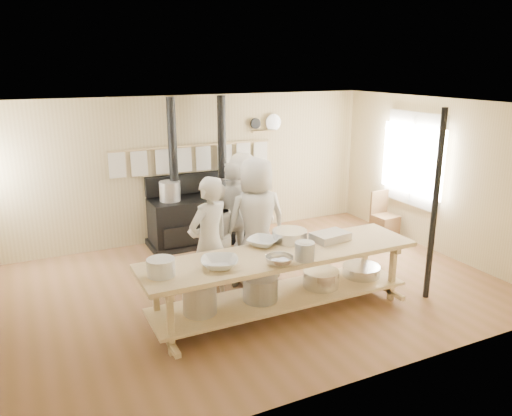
{
  "coord_description": "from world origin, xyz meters",
  "views": [
    {
      "loc": [
        -2.84,
        -6.01,
        3.12
      ],
      "look_at": [
        0.17,
        0.2,
        1.12
      ],
      "focal_mm": 35.0,
      "sensor_mm": 36.0,
      "label": 1
    }
  ],
  "objects_px": {
    "chair": "(384,224)",
    "roasting_pan": "(330,236)",
    "cook_right": "(234,218)",
    "prep_table": "(281,277)",
    "stove": "(200,215)",
    "cook_left": "(214,235)",
    "cook_center": "(256,221)",
    "cook_by_window": "(243,201)",
    "cook_far_left": "(209,242)"
  },
  "relations": [
    {
      "from": "cook_left",
      "to": "cook_right",
      "type": "distance_m",
      "value": 0.61
    },
    {
      "from": "prep_table",
      "to": "roasting_pan",
      "type": "relative_size",
      "value": 7.43
    },
    {
      "from": "cook_left",
      "to": "chair",
      "type": "height_order",
      "value": "cook_left"
    },
    {
      "from": "stove",
      "to": "prep_table",
      "type": "relative_size",
      "value": 0.72
    },
    {
      "from": "cook_left",
      "to": "cook_by_window",
      "type": "height_order",
      "value": "cook_by_window"
    },
    {
      "from": "chair",
      "to": "roasting_pan",
      "type": "height_order",
      "value": "roasting_pan"
    },
    {
      "from": "stove",
      "to": "cook_center",
      "type": "relative_size",
      "value": 1.39
    },
    {
      "from": "cook_by_window",
      "to": "cook_far_left",
      "type": "bearing_deg",
      "value": -92.27
    },
    {
      "from": "cook_left",
      "to": "prep_table",
      "type": "bearing_deg",
      "value": 120.16
    },
    {
      "from": "cook_far_left",
      "to": "cook_by_window",
      "type": "bearing_deg",
      "value": -147.77
    },
    {
      "from": "cook_right",
      "to": "roasting_pan",
      "type": "height_order",
      "value": "cook_right"
    },
    {
      "from": "prep_table",
      "to": "cook_right",
      "type": "relative_size",
      "value": 2.11
    },
    {
      "from": "cook_far_left",
      "to": "cook_by_window",
      "type": "xyz_separation_m",
      "value": [
        1.29,
        1.78,
        -0.04
      ]
    },
    {
      "from": "cook_far_left",
      "to": "roasting_pan",
      "type": "xyz_separation_m",
      "value": [
        1.51,
        -0.56,
        0.02
      ]
    },
    {
      "from": "cook_left",
      "to": "cook_far_left",
      "type": "bearing_deg",
      "value": 74.35
    },
    {
      "from": "prep_table",
      "to": "cook_left",
      "type": "distance_m",
      "value": 1.31
    },
    {
      "from": "cook_left",
      "to": "chair",
      "type": "distance_m",
      "value": 3.67
    },
    {
      "from": "cook_left",
      "to": "roasting_pan",
      "type": "height_order",
      "value": "cook_left"
    },
    {
      "from": "cook_left",
      "to": "cook_by_window",
      "type": "xyz_separation_m",
      "value": [
        1.02,
        1.23,
        0.08
      ]
    },
    {
      "from": "cook_far_left",
      "to": "cook_center",
      "type": "xyz_separation_m",
      "value": [
        0.87,
        0.39,
        0.06
      ]
    },
    {
      "from": "cook_left",
      "to": "cook_center",
      "type": "distance_m",
      "value": 0.65
    },
    {
      "from": "cook_right",
      "to": "prep_table",
      "type": "bearing_deg",
      "value": 96.09
    },
    {
      "from": "cook_left",
      "to": "roasting_pan",
      "type": "relative_size",
      "value": 3.15
    },
    {
      "from": "stove",
      "to": "chair",
      "type": "height_order",
      "value": "stove"
    },
    {
      "from": "cook_by_window",
      "to": "chair",
      "type": "relative_size",
      "value": 1.94
    },
    {
      "from": "prep_table",
      "to": "stove",
      "type": "bearing_deg",
      "value": 89.96
    },
    {
      "from": "stove",
      "to": "prep_table",
      "type": "xyz_separation_m",
      "value": [
        -0.0,
        -3.02,
        -0.0
      ]
    },
    {
      "from": "roasting_pan",
      "to": "cook_center",
      "type": "bearing_deg",
      "value": 123.87
    },
    {
      "from": "cook_by_window",
      "to": "chair",
      "type": "bearing_deg",
      "value": 18.89
    },
    {
      "from": "stove",
      "to": "cook_by_window",
      "type": "distance_m",
      "value": 0.87
    },
    {
      "from": "cook_right",
      "to": "chair",
      "type": "height_order",
      "value": "cook_right"
    },
    {
      "from": "stove",
      "to": "cook_left",
      "type": "height_order",
      "value": "stove"
    },
    {
      "from": "stove",
      "to": "cook_center",
      "type": "height_order",
      "value": "stove"
    },
    {
      "from": "roasting_pan",
      "to": "cook_far_left",
      "type": "bearing_deg",
      "value": 159.76
    },
    {
      "from": "stove",
      "to": "roasting_pan",
      "type": "bearing_deg",
      "value": -74.55
    },
    {
      "from": "cook_far_left",
      "to": "cook_center",
      "type": "relative_size",
      "value": 0.94
    },
    {
      "from": "stove",
      "to": "cook_far_left",
      "type": "distance_m",
      "value": 2.48
    },
    {
      "from": "prep_table",
      "to": "cook_far_left",
      "type": "distance_m",
      "value": 1.04
    },
    {
      "from": "stove",
      "to": "roasting_pan",
      "type": "relative_size",
      "value": 5.37
    },
    {
      "from": "cook_right",
      "to": "cook_center",
      "type": "bearing_deg",
      "value": 111.35
    },
    {
      "from": "cook_by_window",
      "to": "chair",
      "type": "distance_m",
      "value": 2.73
    },
    {
      "from": "cook_left",
      "to": "cook_right",
      "type": "relative_size",
      "value": 0.9
    },
    {
      "from": "cook_left",
      "to": "roasting_pan",
      "type": "xyz_separation_m",
      "value": [
        1.24,
        -1.1,
        0.14
      ]
    },
    {
      "from": "cook_far_left",
      "to": "cook_right",
      "type": "height_order",
      "value": "cook_far_left"
    },
    {
      "from": "cook_by_window",
      "to": "roasting_pan",
      "type": "distance_m",
      "value": 2.35
    },
    {
      "from": "cook_left",
      "to": "cook_center",
      "type": "relative_size",
      "value": 0.81
    },
    {
      "from": "cook_right",
      "to": "stove",
      "type": "bearing_deg",
      "value": -80.78
    },
    {
      "from": "chair",
      "to": "roasting_pan",
      "type": "relative_size",
      "value": 1.79
    },
    {
      "from": "cook_center",
      "to": "cook_right",
      "type": "relative_size",
      "value": 1.1
    },
    {
      "from": "prep_table",
      "to": "cook_by_window",
      "type": "distance_m",
      "value": 2.54
    }
  ]
}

